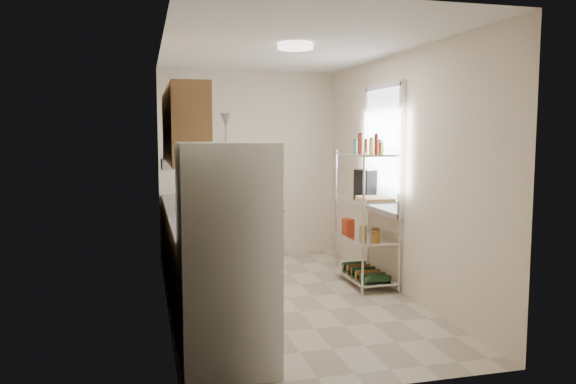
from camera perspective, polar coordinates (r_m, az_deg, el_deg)
name	(u,v)px	position (r m, az deg, el deg)	size (l,w,h in m)	color
room	(288,176)	(5.82, -0.04, 1.68)	(2.52, 4.42, 2.62)	beige
counter_run	(196,252)	(6.21, -9.34, -6.02)	(0.63, 3.51, 0.90)	#A57A46
upper_cabinets	(183,126)	(5.73, -10.64, 6.62)	(0.33, 2.20, 0.72)	#A57A46
range_hood	(184,164)	(6.54, -10.55, 2.85)	(0.50, 0.60, 0.12)	#B7BABC
window	(383,150)	(6.54, 9.67, 4.27)	(0.06, 1.00, 1.46)	white
bakers_rack	(367,189)	(6.43, 8.01, 0.32)	(0.45, 0.90, 1.73)	silver
ceiling_dome	(295,46)	(5.57, 0.75, 14.58)	(0.34, 0.34, 0.06)	white
refrigerator	(227,257)	(4.16, -6.24, -6.56)	(0.69, 0.69, 1.67)	white
wine_glass_a	(225,128)	(4.20, -6.37, 6.52)	(0.08, 0.08, 0.21)	silver
wine_glass_b	(226,129)	(4.21, -6.33, 6.40)	(0.07, 0.07, 0.20)	silver
rice_cooker	(188,203)	(5.98, -10.17, -1.08)	(0.27, 0.27, 0.22)	white
frying_pan_large	(192,205)	(6.45, -9.71, -1.34)	(0.27, 0.27, 0.05)	black
frying_pan_small	(195,201)	(6.84, -9.39, -0.91)	(0.24, 0.24, 0.05)	black
cutting_board	(375,198)	(6.23, 8.84, -0.65)	(0.32, 0.41, 0.03)	tan
espresso_machine	(366,181)	(6.78, 7.94, 1.11)	(0.18, 0.27, 0.31)	black
storage_bag	(348,225)	(6.75, 6.12, -3.40)	(0.10, 0.14, 0.16)	#AE3015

